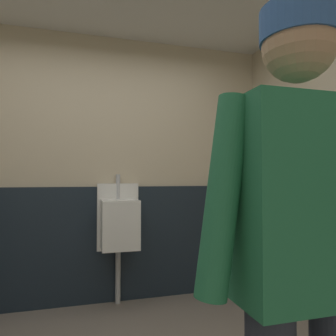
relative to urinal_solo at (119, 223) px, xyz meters
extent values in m
cube|color=beige|center=(-0.21, 0.22, 0.53)|extent=(4.07, 0.12, 2.62)
cube|color=#19232D|center=(-0.21, 0.14, -0.22)|extent=(3.47, 0.03, 1.12)
cube|color=white|center=(0.00, 0.13, 0.05)|extent=(0.40, 0.05, 0.65)
cube|color=white|center=(0.00, -0.04, 0.00)|extent=(0.34, 0.30, 0.45)
cylinder|color=#B7BABF|center=(0.00, 0.12, 0.34)|extent=(0.04, 0.04, 0.24)
cylinder|color=#B7BABF|center=(0.00, 0.09, -0.50)|extent=(0.05, 0.05, 0.55)
cube|color=#26724C|center=(0.27, -2.18, 0.36)|extent=(0.42, 0.24, 0.58)
cylinder|color=#26724C|center=(0.01, -2.18, 0.38)|extent=(0.17, 0.09, 0.56)
sphere|color=tan|center=(0.27, -2.18, 0.82)|extent=(0.22, 0.22, 0.22)
cylinder|color=#335999|center=(0.27, -2.18, 0.88)|extent=(0.23, 0.23, 0.10)
camera|label=1|loc=(-0.36, -2.95, 0.43)|focal=33.21mm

